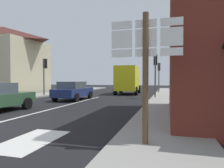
% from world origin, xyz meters
% --- Properties ---
extents(ground_plane, '(80.00, 80.00, 0.00)m').
position_xyz_m(ground_plane, '(0.00, 10.00, 0.00)').
color(ground_plane, black).
extents(sidewalk_right, '(2.53, 44.00, 0.14)m').
position_xyz_m(sidewalk_right, '(6.11, 8.00, 0.07)').
color(sidewalk_right, gray).
rests_on(sidewalk_right, ground).
extents(sidewalk_left, '(2.53, 44.00, 0.14)m').
position_xyz_m(sidewalk_left, '(-6.11, 8.00, 0.07)').
color(sidewalk_left, gray).
rests_on(sidewalk_left, ground).
extents(lane_centre_stripe, '(0.16, 12.00, 0.01)m').
position_xyz_m(lane_centre_stripe, '(0.00, 6.00, 0.01)').
color(lane_centre_stripe, silver).
rests_on(lane_centre_stripe, ground).
extents(lane_turn_arrow, '(1.20, 2.20, 0.01)m').
position_xyz_m(lane_turn_arrow, '(2.66, -1.00, 0.01)').
color(lane_turn_arrow, silver).
rests_on(lane_turn_arrow, ground).
extents(clapboard_house_left, '(8.65, 8.20, 7.73)m').
position_xyz_m(clapboard_house_left, '(-12.27, 13.64, 3.90)').
color(clapboard_house_left, beige).
rests_on(clapboard_house_left, ground).
extents(sedan_far, '(1.98, 4.21, 1.47)m').
position_xyz_m(sedan_far, '(-1.10, 9.07, 0.76)').
color(sedan_far, navy).
rests_on(sedan_far, ground).
extents(delivery_truck, '(2.68, 5.10, 3.05)m').
position_xyz_m(delivery_truck, '(1.84, 16.49, 1.65)').
color(delivery_truck, yellow).
rests_on(delivery_truck, ground).
extents(route_sign_post, '(1.66, 0.14, 3.20)m').
position_xyz_m(route_sign_post, '(5.69, -0.84, 2.00)').
color(route_sign_post, brown).
rests_on(route_sign_post, ground).
extents(traffic_light_near_left, '(0.30, 0.49, 3.59)m').
position_xyz_m(traffic_light_near_left, '(-5.14, 11.22, 2.66)').
color(traffic_light_near_left, '#47474C').
rests_on(traffic_light_near_left, ground).
extents(traffic_light_near_right, '(0.30, 0.49, 3.75)m').
position_xyz_m(traffic_light_near_right, '(5.14, 11.86, 2.77)').
color(traffic_light_near_right, '#47474C').
rests_on(traffic_light_near_right, ground).
extents(traffic_light_far_right, '(0.30, 0.49, 3.54)m').
position_xyz_m(traffic_light_far_right, '(5.14, 18.59, 2.62)').
color(traffic_light_far_right, '#47474C').
rests_on(traffic_light_far_right, ground).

